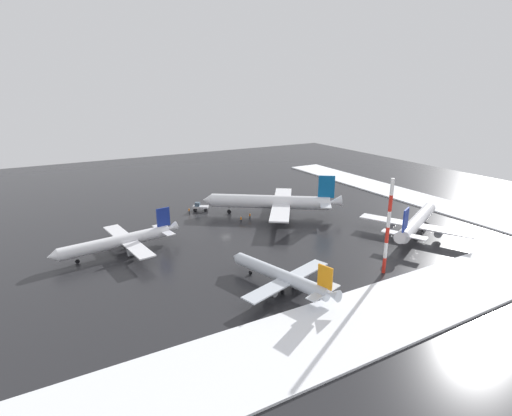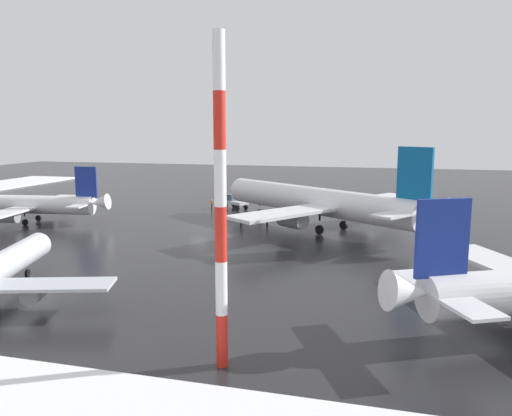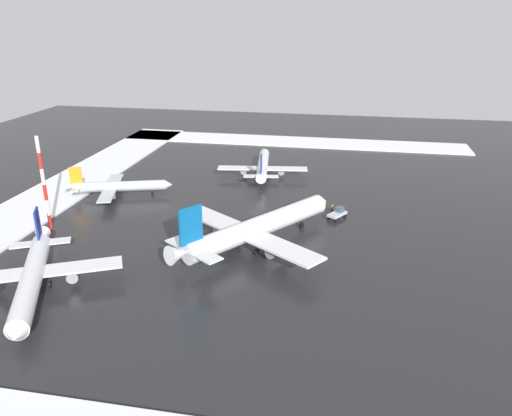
{
  "view_description": "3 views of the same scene",
  "coord_description": "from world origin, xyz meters",
  "px_view_note": "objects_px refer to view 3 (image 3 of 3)",
  "views": [
    {
      "loc": [
        -41.21,
        -89.91,
        35.93
      ],
      "look_at": [
        12.39,
        5.89,
        2.13
      ],
      "focal_mm": 28.0,
      "sensor_mm": 36.0,
      "label": 1
    },
    {
      "loc": [
        25.72,
        -65.57,
        14.06
      ],
      "look_at": [
        7.49,
        3.58,
        2.64
      ],
      "focal_mm": 35.0,
      "sensor_mm": 36.0,
      "label": 2
    },
    {
      "loc": [
        99.9,
        19.19,
        40.64
      ],
      "look_at": [
        8.3,
        1.77,
        4.53
      ],
      "focal_mm": 35.0,
      "sensor_mm": 36.0,
      "label": 3
    }
  ],
  "objects_px": {
    "pushback_tug": "(338,213)",
    "ground_crew_near_tug": "(264,227)",
    "airplane_foreground_jet": "(263,166)",
    "ground_crew_by_nose_gear": "(261,220)",
    "airplane_parked_portside": "(32,277)",
    "ground_crew_beside_wing": "(332,208)",
    "airplane_far_rear": "(117,186)",
    "antenna_mast": "(44,185)",
    "airplane_distant_tail": "(256,228)"
  },
  "relations": [
    {
      "from": "airplane_parked_portside",
      "to": "ground_crew_beside_wing",
      "type": "bearing_deg",
      "value": 108.79
    },
    {
      "from": "ground_crew_near_tug",
      "to": "ground_crew_beside_wing",
      "type": "distance_m",
      "value": 18.5
    },
    {
      "from": "airplane_distant_tail",
      "to": "antenna_mast",
      "type": "height_order",
      "value": "antenna_mast"
    },
    {
      "from": "pushback_tug",
      "to": "ground_crew_by_nose_gear",
      "type": "height_order",
      "value": "pushback_tug"
    },
    {
      "from": "airplane_far_rear",
      "to": "pushback_tug",
      "type": "distance_m",
      "value": 52.53
    },
    {
      "from": "airplane_distant_tail",
      "to": "ground_crew_by_nose_gear",
      "type": "bearing_deg",
      "value": 41.56
    },
    {
      "from": "airplane_far_rear",
      "to": "airplane_parked_portside",
      "type": "bearing_deg",
      "value": -97.8
    },
    {
      "from": "airplane_far_rear",
      "to": "ground_crew_by_nose_gear",
      "type": "bearing_deg",
      "value": -32.8
    },
    {
      "from": "airplane_distant_tail",
      "to": "ground_crew_beside_wing",
      "type": "distance_m",
      "value": 24.74
    },
    {
      "from": "pushback_tug",
      "to": "ground_crew_near_tug",
      "type": "bearing_deg",
      "value": 155.15
    },
    {
      "from": "ground_crew_near_tug",
      "to": "ground_crew_beside_wing",
      "type": "height_order",
      "value": "same"
    },
    {
      "from": "ground_crew_near_tug",
      "to": "antenna_mast",
      "type": "bearing_deg",
      "value": 32.38
    },
    {
      "from": "airplane_far_rear",
      "to": "airplane_parked_portside",
      "type": "height_order",
      "value": "airplane_parked_portside"
    },
    {
      "from": "pushback_tug",
      "to": "antenna_mast",
      "type": "bearing_deg",
      "value": 138.38
    },
    {
      "from": "airplane_far_rear",
      "to": "ground_crew_beside_wing",
      "type": "bearing_deg",
      "value": -17.75
    },
    {
      "from": "airplane_foreground_jet",
      "to": "pushback_tug",
      "type": "height_order",
      "value": "airplane_foreground_jet"
    },
    {
      "from": "airplane_distant_tail",
      "to": "ground_crew_near_tug",
      "type": "bearing_deg",
      "value": 33.91
    },
    {
      "from": "airplane_parked_portside",
      "to": "ground_crew_near_tug",
      "type": "relative_size",
      "value": 17.78
    },
    {
      "from": "airplane_foreground_jet",
      "to": "antenna_mast",
      "type": "distance_m",
      "value": 57.14
    },
    {
      "from": "airplane_far_rear",
      "to": "ground_crew_near_tug",
      "type": "distance_m",
      "value": 40.52
    },
    {
      "from": "airplane_far_rear",
      "to": "ground_crew_beside_wing",
      "type": "relative_size",
      "value": 14.52
    },
    {
      "from": "airplane_far_rear",
      "to": "antenna_mast",
      "type": "height_order",
      "value": "antenna_mast"
    },
    {
      "from": "airplane_far_rear",
      "to": "ground_crew_by_nose_gear",
      "type": "relative_size",
      "value": 14.52
    },
    {
      "from": "airplane_foreground_jet",
      "to": "ground_crew_near_tug",
      "type": "relative_size",
      "value": 16.87
    },
    {
      "from": "pushback_tug",
      "to": "airplane_distant_tail",
      "type": "bearing_deg",
      "value": 171.38
    },
    {
      "from": "airplane_far_rear",
      "to": "airplane_parked_portside",
      "type": "relative_size",
      "value": 0.82
    },
    {
      "from": "airplane_far_rear",
      "to": "ground_crew_by_nose_gear",
      "type": "height_order",
      "value": "airplane_far_rear"
    },
    {
      "from": "airplane_far_rear",
      "to": "ground_crew_near_tug",
      "type": "relative_size",
      "value": 14.52
    },
    {
      "from": "airplane_far_rear",
      "to": "ground_crew_beside_wing",
      "type": "xyz_separation_m",
      "value": [
        0.69,
        51.0,
        -1.52
      ]
    },
    {
      "from": "ground_crew_by_nose_gear",
      "to": "antenna_mast",
      "type": "distance_m",
      "value": 43.51
    },
    {
      "from": "airplane_distant_tail",
      "to": "airplane_foreground_jet",
      "type": "bearing_deg",
      "value": 43.75
    },
    {
      "from": "airplane_foreground_jet",
      "to": "ground_crew_beside_wing",
      "type": "bearing_deg",
      "value": -147.51
    },
    {
      "from": "airplane_parked_portside",
      "to": "antenna_mast",
      "type": "xyz_separation_m",
      "value": [
        -23.45,
        -11.79,
        6.46
      ]
    },
    {
      "from": "ground_crew_beside_wing",
      "to": "antenna_mast",
      "type": "relative_size",
      "value": 0.09
    },
    {
      "from": "ground_crew_beside_wing",
      "to": "antenna_mast",
      "type": "bearing_deg",
      "value": 93.53
    },
    {
      "from": "airplane_parked_portside",
      "to": "antenna_mast",
      "type": "distance_m",
      "value": 27.04
    },
    {
      "from": "airplane_distant_tail",
      "to": "airplane_parked_portside",
      "type": "relative_size",
      "value": 1.15
    },
    {
      "from": "pushback_tug",
      "to": "ground_crew_by_nose_gear",
      "type": "xyz_separation_m",
      "value": [
        5.84,
        -15.68,
        -0.31
      ]
    },
    {
      "from": "pushback_tug",
      "to": "antenna_mast",
      "type": "distance_m",
      "value": 59.89
    },
    {
      "from": "airplane_parked_portside",
      "to": "ground_crew_by_nose_gear",
      "type": "relative_size",
      "value": 17.78
    },
    {
      "from": "pushback_tug",
      "to": "ground_crew_beside_wing",
      "type": "relative_size",
      "value": 2.96
    },
    {
      "from": "airplane_parked_portside",
      "to": "antenna_mast",
      "type": "relative_size",
      "value": 1.57
    },
    {
      "from": "pushback_tug",
      "to": "ground_crew_near_tug",
      "type": "height_order",
      "value": "pushback_tug"
    },
    {
      "from": "ground_crew_by_nose_gear",
      "to": "antenna_mast",
      "type": "relative_size",
      "value": 0.09
    },
    {
      "from": "airplane_far_rear",
      "to": "airplane_foreground_jet",
      "type": "xyz_separation_m",
      "value": [
        -22.64,
        31.25,
        0.34
      ]
    },
    {
      "from": "airplane_distant_tail",
      "to": "airplane_foreground_jet",
      "type": "distance_m",
      "value": 44.59
    },
    {
      "from": "ground_crew_near_tug",
      "to": "antenna_mast",
      "type": "height_order",
      "value": "antenna_mast"
    },
    {
      "from": "airplane_foreground_jet",
      "to": "ground_crew_near_tug",
      "type": "height_order",
      "value": "airplane_foreground_jet"
    },
    {
      "from": "airplane_distant_tail",
      "to": "ground_crew_beside_wing",
      "type": "xyz_separation_m",
      "value": [
        -20.75,
        13.13,
        -2.99
      ]
    },
    {
      "from": "airplane_distant_tail",
      "to": "pushback_tug",
      "type": "relative_size",
      "value": 6.88
    }
  ]
}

